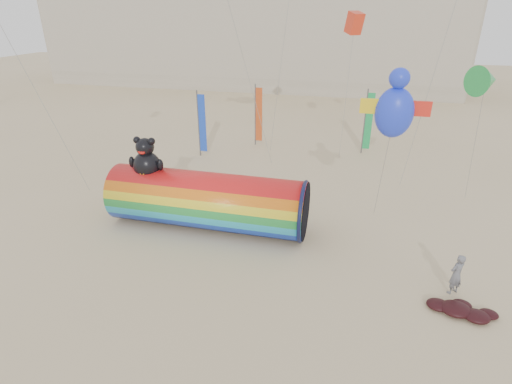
% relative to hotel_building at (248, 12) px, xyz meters
% --- Properties ---
extents(ground, '(160.00, 160.00, 0.00)m').
position_rel_hotel_building_xyz_m(ground, '(12.00, -45.95, -10.31)').
color(ground, '#CCB58C').
rests_on(ground, ground).
extents(hotel_building, '(60.40, 15.40, 20.60)m').
position_rel_hotel_building_xyz_m(hotel_building, '(0.00, 0.00, 0.00)').
color(hotel_building, '#B7AD99').
rests_on(hotel_building, ground).
extents(windsock_assembly, '(10.51, 3.20, 4.85)m').
position_rel_hotel_building_xyz_m(windsock_assembly, '(9.78, -44.30, -8.70)').
color(windsock_assembly, red).
rests_on(windsock_assembly, ground).
extents(kite_handler, '(0.80, 0.77, 1.84)m').
position_rel_hotel_building_xyz_m(kite_handler, '(21.64, -47.12, -9.39)').
color(kite_handler, slate).
rests_on(kite_handler, ground).
extents(fabric_bundle, '(2.62, 1.35, 0.41)m').
position_rel_hotel_building_xyz_m(fabric_bundle, '(21.72, -48.40, -10.14)').
color(fabric_bundle, '#3A0A0D').
rests_on(fabric_bundle, ground).
extents(festival_banners, '(13.21, 3.92, 5.20)m').
position_rel_hotel_building_xyz_m(festival_banners, '(10.74, -31.12, -7.67)').
color(festival_banners, '#59595E').
rests_on(festival_banners, ground).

